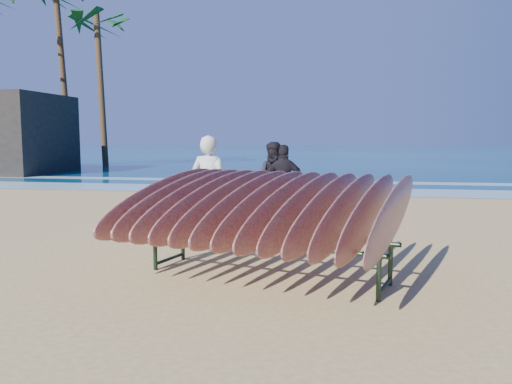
% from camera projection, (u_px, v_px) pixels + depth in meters
% --- Properties ---
extents(ground, '(120.00, 120.00, 0.00)m').
position_uv_depth(ground, '(245.00, 268.00, 6.78)').
color(ground, tan).
rests_on(ground, ground).
extents(ocean, '(160.00, 160.00, 0.00)m').
position_uv_depth(ocean, '(337.00, 152.00, 60.53)').
color(ocean, navy).
rests_on(ocean, ground).
extents(foam_near, '(160.00, 160.00, 0.00)m').
position_uv_depth(foam_near, '(306.00, 191.00, 16.55)').
color(foam_near, white).
rests_on(foam_near, ground).
extents(foam_far, '(160.00, 160.00, 0.00)m').
position_uv_depth(foam_far, '(314.00, 182.00, 19.97)').
color(foam_far, white).
rests_on(foam_far, ground).
extents(surfboard_rack, '(3.81, 3.60, 1.44)m').
position_uv_depth(surfboard_rack, '(266.00, 207.00, 6.22)').
color(surfboard_rack, black).
rests_on(surfboard_rack, ground).
extents(person_white, '(0.70, 0.50, 1.80)m').
position_uv_depth(person_white, '(209.00, 186.00, 8.84)').
color(person_white, silver).
rests_on(person_white, ground).
extents(person_dark_a, '(0.83, 0.66, 1.67)m').
position_uv_depth(person_dark_a, '(275.00, 180.00, 10.90)').
color(person_dark_a, black).
rests_on(person_dark_a, ground).
extents(person_dark_b, '(0.96, 0.44, 1.61)m').
position_uv_depth(person_dark_b, '(284.00, 182.00, 10.68)').
color(person_dark_b, black).
rests_on(person_dark_b, ground).
extents(palm_mid, '(5.20, 5.20, 9.16)m').
position_uv_depth(palm_mid, '(99.00, 26.00, 29.06)').
color(palm_mid, brown).
rests_on(palm_mid, ground).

